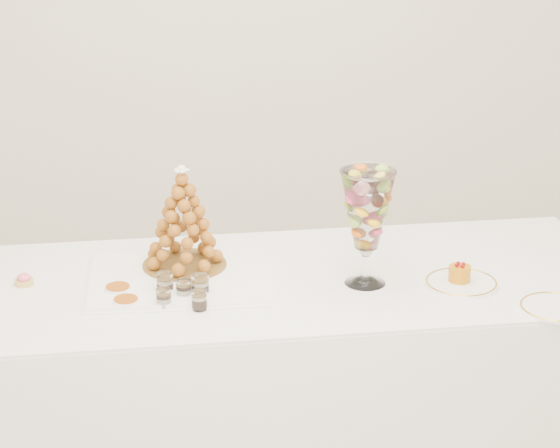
{
  "coord_description": "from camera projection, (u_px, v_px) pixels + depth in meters",
  "views": [
    {
      "loc": [
        -0.24,
        -3.01,
        2.24
      ],
      "look_at": [
        0.03,
        0.22,
        1.0
      ],
      "focal_mm": 70.0,
      "sensor_mm": 36.0,
      "label": 1
    }
  ],
  "objects": [
    {
      "name": "mousse_cake",
      "position": [
        460.0,
        273.0,
        3.49
      ],
      "size": [
        0.07,
        0.07,
        0.06
      ],
      "color": "#C26F09",
      "rests_on": "cake_plate"
    },
    {
      "name": "cake_plate",
      "position": [
        461.0,
        283.0,
        3.49
      ],
      "size": [
        0.24,
        0.24,
        0.01
      ],
      "primitive_type": "cylinder",
      "color": "white",
      "rests_on": "buffet_table"
    },
    {
      "name": "verrine_e",
      "position": [
        199.0,
        300.0,
        3.31
      ],
      "size": [
        0.05,
        0.05,
        0.06
      ],
      "primitive_type": "cylinder",
      "rotation": [
        0.0,
        0.0,
        -0.11
      ],
      "color": "white",
      "rests_on": "buffet_table"
    },
    {
      "name": "pink_tart",
      "position": [
        24.0,
        280.0,
        3.49
      ],
      "size": [
        0.06,
        0.06,
        0.04
      ],
      "color": "tan",
      "rests_on": "buffet_table"
    },
    {
      "name": "ramekin_back",
      "position": [
        118.0,
        291.0,
        3.42
      ],
      "size": [
        0.08,
        0.08,
        0.03
      ],
      "primitive_type": "cylinder",
      "color": "white",
      "rests_on": "buffet_table"
    },
    {
      "name": "spare_plate",
      "position": [
        555.0,
        308.0,
        3.32
      ],
      "size": [
        0.22,
        0.22,
        0.01
      ],
      "primitive_type": "cylinder",
      "color": "white",
      "rests_on": "buffet_table"
    },
    {
      "name": "verrine_a",
      "position": [
        165.0,
        284.0,
        3.42
      ],
      "size": [
        0.06,
        0.06,
        0.07
      ],
      "primitive_type": "cylinder",
      "rotation": [
        0.0,
        0.0,
        0.07
      ],
      "color": "white",
      "rests_on": "buffet_table"
    },
    {
      "name": "ramekin_front",
      "position": [
        126.0,
        303.0,
        3.34
      ],
      "size": [
        0.08,
        0.08,
        0.03
      ],
      "primitive_type": "cylinder",
      "color": "white",
      "rests_on": "buffet_table"
    },
    {
      "name": "buffet_table",
      "position": [
        293.0,
        387.0,
        3.69
      ],
      "size": [
        2.17,
        0.97,
        0.81
      ],
      "rotation": [
        0.0,
        0.0,
        0.06
      ],
      "color": "white",
      "rests_on": "ground"
    },
    {
      "name": "verrine_b",
      "position": [
        184.0,
        290.0,
        3.38
      ],
      "size": [
        0.06,
        0.06,
        0.06
      ],
      "primitive_type": "cylinder",
      "rotation": [
        0.0,
        0.0,
        -0.27
      ],
      "color": "white",
      "rests_on": "buffet_table"
    },
    {
      "name": "macaron_vase",
      "position": [
        367.0,
        211.0,
        3.42
      ],
      "size": [
        0.17,
        0.17,
        0.38
      ],
      "color": "white",
      "rests_on": "buffet_table"
    },
    {
      "name": "lace_tray",
      "position": [
        178.0,
        279.0,
        3.51
      ],
      "size": [
        0.58,
        0.44,
        0.02
      ],
      "primitive_type": "cube",
      "rotation": [
        0.0,
        0.0,
        0.02
      ],
      "color": "white",
      "rests_on": "buffet_table"
    },
    {
      "name": "verrine_c",
      "position": [
        200.0,
        286.0,
        3.4
      ],
      "size": [
        0.06,
        0.06,
        0.07
      ],
      "primitive_type": "cylinder",
      "rotation": [
        0.0,
        0.0,
        0.13
      ],
      "color": "white",
      "rests_on": "buffet_table"
    },
    {
      "name": "verrine_d",
      "position": [
        164.0,
        298.0,
        3.32
      ],
      "size": [
        0.06,
        0.06,
        0.06
      ],
      "primitive_type": "cylinder",
      "rotation": [
        0.0,
        0.0,
        0.29
      ],
      "color": "white",
      "rests_on": "buffet_table"
    },
    {
      "name": "croquembouche",
      "position": [
        183.0,
        218.0,
        3.54
      ],
      "size": [
        0.28,
        0.28,
        0.35
      ],
      "rotation": [
        0.0,
        0.0,
        0.06
      ],
      "color": "brown",
      "rests_on": "lace_tray"
    }
  ]
}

